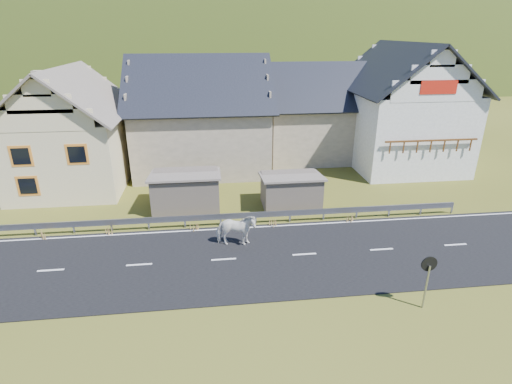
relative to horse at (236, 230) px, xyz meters
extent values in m
plane|color=#444614|center=(-0.70, -1.32, -0.91)|extent=(160.00, 160.00, 0.00)
cube|color=black|center=(-0.70, -1.32, -0.89)|extent=(60.00, 7.00, 0.04)
cube|color=silver|center=(-0.70, -1.32, -0.87)|extent=(60.00, 6.60, 0.01)
cube|color=#93969B|center=(-0.70, 2.36, -0.33)|extent=(28.00, 0.08, 0.34)
cube|color=#93969B|center=(-10.70, 2.38, -0.56)|extent=(0.10, 0.06, 0.70)
cube|color=#93969B|center=(-8.70, 2.38, -0.56)|extent=(0.10, 0.06, 0.70)
cube|color=#93969B|center=(-6.70, 2.38, -0.56)|extent=(0.10, 0.06, 0.70)
cube|color=#93969B|center=(-4.70, 2.38, -0.56)|extent=(0.10, 0.06, 0.70)
cube|color=#93969B|center=(-2.70, 2.38, -0.56)|extent=(0.10, 0.06, 0.70)
cube|color=#93969B|center=(-0.70, 2.38, -0.56)|extent=(0.10, 0.06, 0.70)
cube|color=#93969B|center=(1.30, 2.38, -0.56)|extent=(0.10, 0.06, 0.70)
cube|color=#93969B|center=(3.30, 2.38, -0.56)|extent=(0.10, 0.06, 0.70)
cube|color=#93969B|center=(5.30, 2.38, -0.56)|extent=(0.10, 0.06, 0.70)
cube|color=#93969B|center=(7.30, 2.38, -0.56)|extent=(0.10, 0.06, 0.70)
cube|color=#93969B|center=(9.30, 2.38, -0.56)|extent=(0.10, 0.06, 0.70)
cube|color=#93969B|center=(11.30, 2.38, -0.56)|extent=(0.10, 0.06, 0.70)
cube|color=#93969B|center=(13.30, 2.38, -0.56)|extent=(0.10, 0.06, 0.70)
cube|color=#695D51|center=(-2.70, 5.18, 0.19)|extent=(4.30, 3.30, 2.40)
cube|color=#695D51|center=(3.80, 4.68, 0.09)|extent=(3.80, 2.90, 2.20)
cube|color=beige|center=(-10.70, 10.68, 1.59)|extent=(7.00, 9.00, 5.00)
cube|color=orange|center=(-12.30, 6.18, 2.49)|extent=(1.30, 0.12, 1.30)
cube|color=orange|center=(-9.10, 6.18, 2.49)|extent=(1.30, 0.12, 1.30)
cube|color=orange|center=(-12.30, 6.18, 0.59)|extent=(1.30, 0.12, 1.30)
cube|color=tan|center=(-12.70, 12.18, 5.65)|extent=(0.70, 0.70, 2.40)
cube|color=tan|center=(-1.70, 13.68, 1.59)|extent=(10.00, 9.00, 5.00)
cube|color=tan|center=(8.30, 15.68, 1.39)|extent=(9.00, 8.00, 4.60)
cube|color=white|center=(14.30, 12.68, 2.09)|extent=(8.00, 10.00, 6.00)
cube|color=red|center=(14.30, 7.65, 5.89)|extent=(2.60, 0.06, 0.90)
cube|color=brown|center=(14.30, 7.43, 2.29)|extent=(6.80, 0.12, 0.12)
ellipsoid|color=#223813|center=(4.30, 178.68, -20.91)|extent=(440.00, 280.00, 260.00)
ellipsoid|color=black|center=(-55.70, 108.68, 5.09)|extent=(76.00, 50.00, 28.00)
imported|color=silver|center=(0.00, 0.00, 0.00)|extent=(1.20, 2.17, 1.74)
cylinder|color=#93969B|center=(7.08, -5.85, 0.06)|extent=(0.08, 0.08, 1.95)
cylinder|color=black|center=(7.08, -5.77, 1.08)|extent=(0.64, 0.06, 0.64)
cylinder|color=white|center=(7.08, -5.73, 1.08)|extent=(0.55, 0.04, 0.54)
camera|label=1|loc=(-1.12, -18.07, 9.44)|focal=28.00mm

